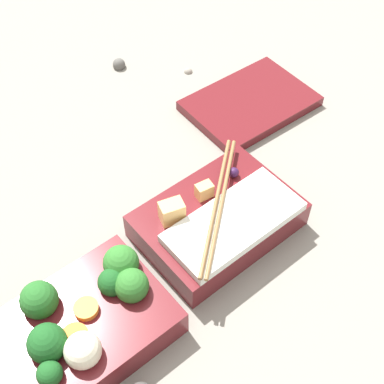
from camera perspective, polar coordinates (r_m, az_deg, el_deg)
name	(u,v)px	position (r m, az deg, el deg)	size (l,w,h in m)	color
ground_plane	(168,279)	(0.66, -2.63, -9.30)	(3.00, 3.00, 0.00)	gray
bento_tray_vegetable	(80,323)	(0.61, -11.83, -13.55)	(0.20, 0.14, 0.07)	maroon
bento_tray_rice	(219,220)	(0.68, 2.90, -3.00)	(0.20, 0.15, 0.07)	maroon
bento_lid	(250,103)	(0.86, 6.20, 9.38)	(0.19, 0.13, 0.02)	maroon
pebble_0	(119,65)	(0.95, -7.79, 13.32)	(0.02, 0.02, 0.02)	#595651
pebble_2	(188,70)	(0.93, -0.41, 12.86)	(0.01, 0.01, 0.01)	gray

